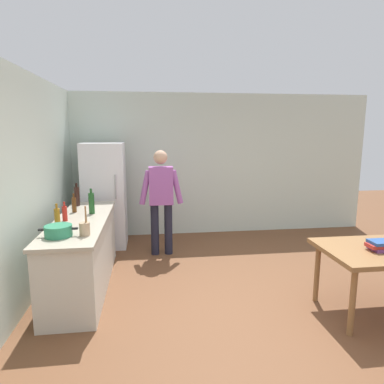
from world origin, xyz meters
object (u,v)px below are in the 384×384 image
utensil_jar (85,228)px  bottle_wine_green (92,203)px  cooking_pot (58,231)px  bottle_beer_brown (74,205)px  bottle_wine_dark (77,196)px  refrigerator (105,195)px  book_stack (381,245)px  person (161,196)px  bottle_oil_amber (57,218)px  bottle_sauce_red (65,213)px

utensil_jar → bottle_wine_green: 0.99m
cooking_pot → bottle_beer_brown: bottle_beer_brown is taller
cooking_pot → bottle_wine_green: bearing=79.3°
bottle_wine_green → bottle_wine_dark: same height
refrigerator → bottle_beer_brown: size_ratio=6.92×
bottle_beer_brown → book_stack: size_ratio=0.94×
refrigerator → cooking_pot: bearing=-94.9°
bottle_wine_green → bottle_wine_dark: (-0.29, 0.53, 0.00)m
bottle_wine_green → book_stack: 3.50m
person → bottle_oil_amber: 1.87m
person → bottle_wine_dark: person is taller
bottle_beer_brown → bottle_oil_amber: bearing=-92.5°
refrigerator → book_stack: (3.17, -2.75, -0.09)m
utensil_jar → bottle_oil_amber: (-0.37, 0.35, 0.04)m
bottle_wine_green → refrigerator: bearing=89.6°
person → bottle_sauce_red: person is taller
bottle_oil_amber → bottle_sauce_red: bearing=87.0°
refrigerator → book_stack: refrigerator is taller
utensil_jar → bottle_wine_dark: bearing=104.0°
cooking_pot → bottle_oil_amber: bottle_oil_amber is taller
refrigerator → bottle_wine_green: bearing=-90.4°
bottle_wine_dark → book_stack: bottle_wine_dark is taller
cooking_pot → bottle_oil_amber: 0.37m
book_stack → bottle_wine_green: bearing=155.6°
bottle_oil_amber → book_stack: 3.56m
bottle_wine_dark → book_stack: 4.00m
bottle_beer_brown → bottle_wine_dark: 0.43m
person → bottle_beer_brown: (-1.21, -0.65, 0.03)m
utensil_jar → bottle_wine_dark: (-0.38, 1.52, 0.07)m
refrigerator → utensil_jar: (0.07, -2.30, 0.08)m
bottle_sauce_red → person: bearing=42.0°
utensil_jar → bottle_beer_brown: utensil_jar is taller
cooking_pot → bottle_beer_brown: 1.10m
bottle_beer_brown → bottle_sauce_red: bottle_beer_brown is taller
utensil_jar → bottle_beer_brown: (-0.33, 1.10, 0.03)m
bottle_wine_dark → bottle_oil_amber: bearing=-89.4°
bottle_beer_brown → bottle_oil_amber: bottle_oil_amber is taller
bottle_oil_amber → book_stack: (3.46, -0.81, -0.21)m
person → cooking_pot: person is taller
utensil_jar → book_stack: utensil_jar is taller
bottle_beer_brown → bottle_sauce_red: bearing=-92.2°
bottle_wine_dark → refrigerator: bearing=68.7°
person → cooking_pot: (-1.15, -1.75, -0.02)m
cooking_pot → bottle_wine_dark: bottle_wine_dark is taller
cooking_pot → bottle_sauce_red: size_ratio=1.67×
person → bottle_wine_green: 1.22m
bottle_wine_dark → bottle_oil_amber: 1.17m
bottle_wine_green → bottle_sauce_red: 0.44m
utensil_jar → bottle_beer_brown: bearing=106.9°
bottle_oil_amber → person: bearing=48.3°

